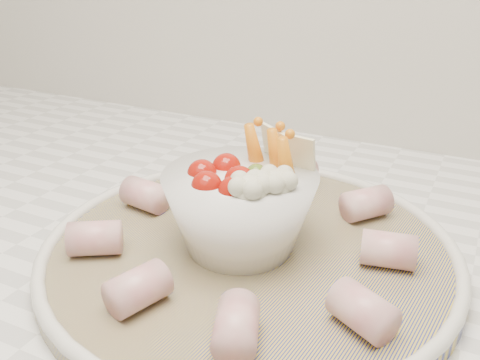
% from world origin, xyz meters
% --- Properties ---
extents(serving_platter, '(0.41, 0.41, 0.02)m').
position_xyz_m(serving_platter, '(0.10, 1.40, 0.93)').
color(serving_platter, navy).
rests_on(serving_platter, kitchen_counter).
extents(veggie_bowl, '(0.13, 0.13, 0.11)m').
position_xyz_m(veggie_bowl, '(0.09, 1.40, 0.98)').
color(veggie_bowl, white).
rests_on(veggie_bowl, serving_platter).
extents(cured_meat_rolls, '(0.30, 0.30, 0.03)m').
position_xyz_m(cured_meat_rolls, '(0.10, 1.40, 0.95)').
color(cured_meat_rolls, '#B9545D').
rests_on(cured_meat_rolls, serving_platter).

